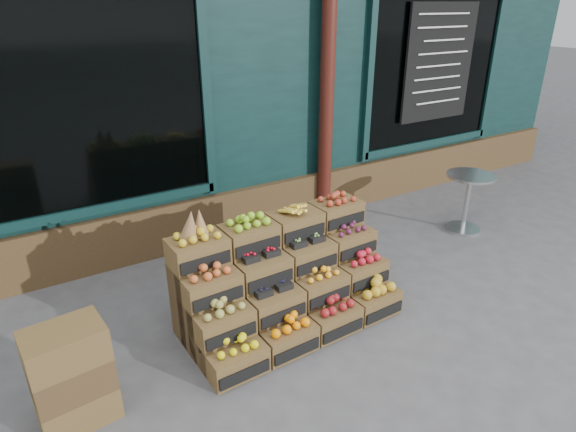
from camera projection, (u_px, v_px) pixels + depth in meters
ground at (346, 322)px, 4.44m from camera, size 60.00×60.00×0.00m
shop_facade at (149, 23)px, 7.42m from camera, size 12.00×6.24×4.80m
crate_display at (285, 283)px, 4.35m from camera, size 1.95×0.99×1.20m
spare_crates at (72, 376)px, 3.26m from camera, size 0.54×0.39×0.76m
bistro_table at (468, 196)px, 6.04m from camera, size 0.60×0.60×0.75m
shopkeeper at (58, 176)px, 5.23m from camera, size 0.81×0.64×1.94m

